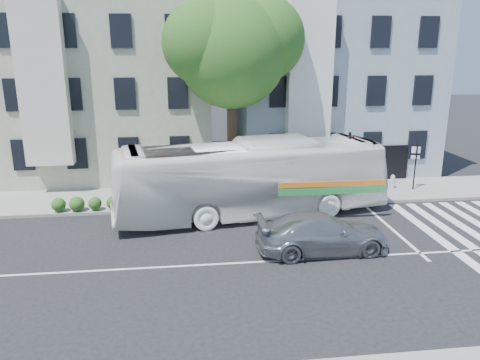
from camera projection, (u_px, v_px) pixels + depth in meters
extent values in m
plane|color=black|center=(256.00, 262.00, 17.58)|extent=(120.00, 120.00, 0.00)
cube|color=gray|center=(234.00, 196.00, 25.20)|extent=(80.00, 4.00, 0.15)
cube|color=#969D84|center=(112.00, 85.00, 29.58)|extent=(12.00, 10.00, 11.00)
cube|color=#8997A3|center=(326.00, 83.00, 31.21)|extent=(12.00, 10.00, 11.00)
cylinder|color=#2D2116|center=(232.00, 148.00, 24.99)|extent=(0.56, 0.56, 5.20)
sphere|color=#234A18|center=(232.00, 53.00, 23.65)|extent=(5.60, 5.60, 5.60)
sphere|color=#234A18|center=(262.00, 39.00, 24.02)|extent=(4.40, 4.40, 4.40)
sphere|color=#234A18|center=(204.00, 43.00, 23.06)|extent=(4.20, 4.20, 4.20)
sphere|color=#234A18|center=(235.00, 19.00, 24.36)|extent=(3.80, 3.80, 3.80)
sphere|color=#234A18|center=(219.00, 73.00, 24.42)|extent=(3.40, 3.40, 3.40)
imported|color=white|center=(251.00, 178.00, 22.11)|extent=(5.12, 13.34, 3.63)
imported|color=#A1A2A8|center=(322.00, 233.00, 18.34)|extent=(2.32, 5.30, 1.52)
cylinder|color=black|center=(348.00, 169.00, 23.49)|extent=(0.13, 0.13, 3.76)
cube|color=black|center=(351.00, 144.00, 22.89)|extent=(0.28, 0.24, 0.76)
sphere|color=red|center=(352.00, 140.00, 22.70)|extent=(0.14, 0.14, 0.14)
cylinder|color=white|center=(349.00, 161.00, 23.23)|extent=(0.39, 0.10, 0.39)
cylinder|color=beige|center=(392.00, 183.00, 26.25)|extent=(0.25, 0.25, 0.63)
sphere|color=beige|center=(393.00, 177.00, 26.16)|extent=(0.23, 0.23, 0.23)
cylinder|color=beige|center=(393.00, 181.00, 26.23)|extent=(0.43, 0.19, 0.15)
cylinder|color=black|center=(415.00, 167.00, 25.78)|extent=(0.07, 0.07, 2.58)
cube|color=white|center=(416.00, 150.00, 25.62)|extent=(0.46, 0.16, 0.36)
cube|color=white|center=(415.00, 157.00, 25.73)|extent=(0.46, 0.16, 0.19)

